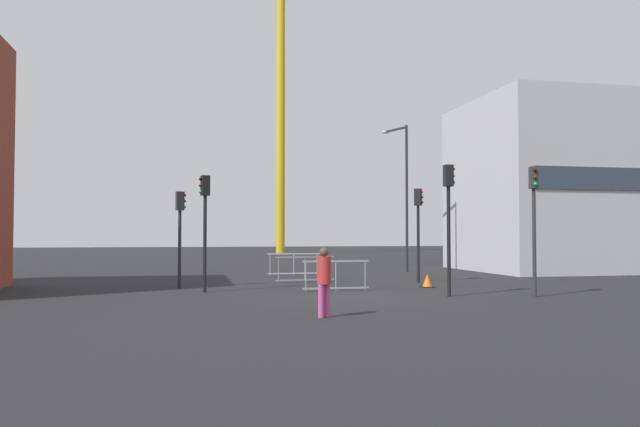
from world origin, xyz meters
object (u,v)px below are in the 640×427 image
(traffic_light_crosswalk, at_px, (418,219))
(pedestrian_walking, at_px, (324,277))
(streetlamp_tall, at_px, (404,185))
(traffic_light_far, at_px, (180,223))
(traffic_light_island, at_px, (449,208))
(construction_crane, at_px, (278,83))
(traffic_light_verge, at_px, (534,210))
(traffic_light_median, at_px, (205,214))
(traffic_cone_orange, at_px, (427,281))

(traffic_light_crosswalk, height_order, pedestrian_walking, traffic_light_crosswalk)
(streetlamp_tall, distance_m, traffic_light_crosswalk, 7.89)
(traffic_light_far, distance_m, traffic_light_island, 9.85)
(construction_crane, xyz_separation_m, traffic_light_verge, (1.87, -45.47, -14.96))
(traffic_light_median, distance_m, traffic_light_far, 1.99)
(traffic_light_island, relative_size, pedestrian_walking, 2.53)
(traffic_light_median, xyz_separation_m, traffic_light_crosswalk, (8.79, 2.52, -0.09))
(pedestrian_walking, bearing_deg, traffic_light_crosswalk, 57.77)
(streetlamp_tall, bearing_deg, traffic_light_far, -145.11)
(traffic_light_verge, bearing_deg, pedestrian_walking, -156.42)
(traffic_light_crosswalk, height_order, traffic_light_verge, traffic_light_verge)
(construction_crane, relative_size, traffic_light_island, 6.58)
(streetlamp_tall, distance_m, traffic_light_median, 14.75)
(traffic_light_crosswalk, bearing_deg, traffic_light_island, -101.16)
(pedestrian_walking, xyz_separation_m, traffic_cone_orange, (5.60, 7.45, -0.75))
(traffic_cone_orange, bearing_deg, streetlamp_tall, 75.44)
(traffic_light_verge, bearing_deg, streetlamp_tall, 87.87)
(construction_crane, bearing_deg, traffic_light_verge, -87.65)
(traffic_light_verge, relative_size, pedestrian_walking, 2.48)
(traffic_light_median, xyz_separation_m, pedestrian_walking, (2.67, -7.18, -1.74))
(traffic_cone_orange, bearing_deg, traffic_light_median, -178.09)
(traffic_light_median, bearing_deg, pedestrian_walking, -69.58)
(traffic_light_median, xyz_separation_m, traffic_light_verge, (10.26, -3.87, 0.07))
(streetlamp_tall, height_order, traffic_cone_orange, streetlamp_tall)
(streetlamp_tall, height_order, traffic_light_median, streetlamp_tall)
(traffic_light_island, height_order, pedestrian_walking, traffic_light_island)
(traffic_cone_orange, bearing_deg, traffic_light_far, 170.71)
(construction_crane, xyz_separation_m, traffic_light_median, (-8.40, -41.61, -15.04))
(construction_crane, height_order, traffic_light_crosswalk, construction_crane)
(traffic_light_far, relative_size, traffic_light_island, 0.85)
(traffic_light_median, bearing_deg, traffic_light_verge, -20.64)
(traffic_light_crosswalk, relative_size, traffic_light_far, 1.09)
(traffic_light_verge, bearing_deg, traffic_cone_orange, 115.61)
(construction_crane, bearing_deg, traffic_light_median, -101.41)
(streetlamp_tall, xyz_separation_m, traffic_light_far, (-11.64, -8.12, -2.21))
(traffic_light_median, height_order, traffic_light_island, traffic_light_island)
(traffic_light_verge, xyz_separation_m, traffic_light_far, (-11.13, 5.64, -0.35))
(traffic_cone_orange, bearing_deg, traffic_light_crosswalk, 77.19)
(traffic_light_far, bearing_deg, traffic_light_island, -29.83)
(traffic_light_verge, distance_m, pedestrian_walking, 8.48)
(traffic_light_island, bearing_deg, construction_crane, 89.07)
(traffic_light_median, height_order, traffic_light_crosswalk, traffic_light_median)
(construction_crane, bearing_deg, traffic_light_island, -90.93)
(traffic_light_island, xyz_separation_m, pedestrian_walking, (-5.00, -4.05, -1.86))
(traffic_light_far, relative_size, pedestrian_walking, 2.14)
(construction_crane, distance_m, traffic_light_island, 47.16)
(traffic_cone_orange, bearing_deg, construction_crane, 89.83)
(pedestrian_walking, height_order, traffic_cone_orange, pedestrian_walking)
(traffic_light_far, distance_m, pedestrian_walking, 9.73)
(traffic_light_far, bearing_deg, pedestrian_walking, -68.42)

